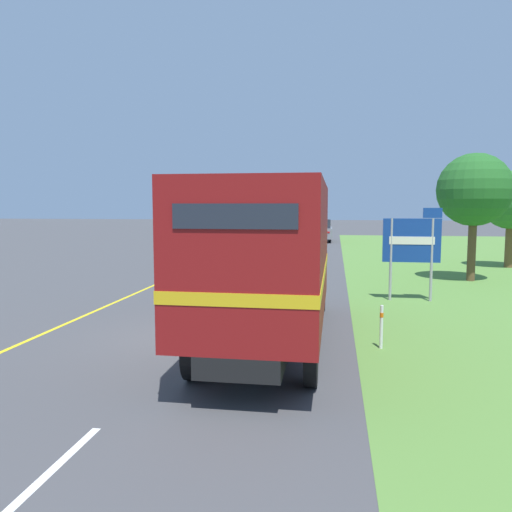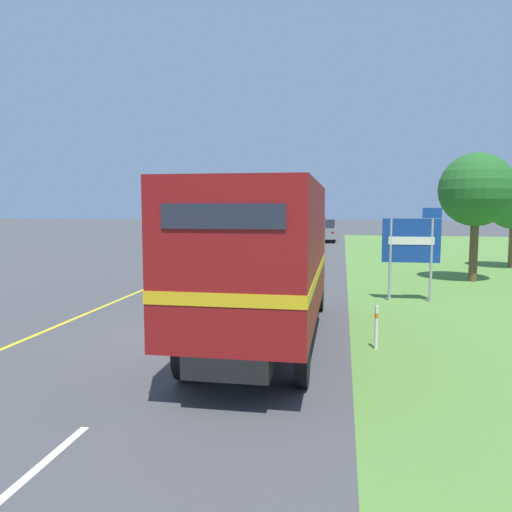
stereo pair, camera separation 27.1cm
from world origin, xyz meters
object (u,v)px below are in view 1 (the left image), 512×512
at_px(highway_sign, 413,243).
at_px(roadside_tree_mid, 512,201).
at_px(lead_car_grey_ahead, 321,230).
at_px(delineator_post, 381,326).
at_px(roadside_tree_near, 474,190).
at_px(horse_trailer_truck, 270,256).
at_px(lead_car_white, 236,247).

bearing_deg(highway_sign, roadside_tree_mid, 58.24).
bearing_deg(roadside_tree_mid, lead_car_grey_ahead, 120.02).
bearing_deg(roadside_tree_mid, delineator_post, -115.84).
xyz_separation_m(highway_sign, delineator_post, (-1.46, -5.77, -1.38)).
xyz_separation_m(lead_car_grey_ahead, roadside_tree_near, (6.71, -21.99, 2.72)).
distance_m(highway_sign, roadside_tree_mid, 11.79).
bearing_deg(horse_trailer_truck, lead_car_grey_ahead, 89.58).
distance_m(roadside_tree_near, roadside_tree_mid, 5.92).
height_order(horse_trailer_truck, delineator_post, horse_trailer_truck).
xyz_separation_m(horse_trailer_truck, highway_sign, (3.88, 5.73, -0.09)).
xyz_separation_m(highway_sign, roadside_tree_mid, (6.16, 9.94, 1.45)).
distance_m(horse_trailer_truck, roadside_tree_near, 12.82).
relative_size(lead_car_white, highway_sign, 1.47).
relative_size(highway_sign, delineator_post, 3.17).
distance_m(lead_car_grey_ahead, roadside_tree_mid, 19.71).
xyz_separation_m(horse_trailer_truck, roadside_tree_near, (6.95, 10.63, 1.73)).
distance_m(highway_sign, roadside_tree_near, 6.06).
xyz_separation_m(lead_car_white, highway_sign, (7.59, -9.02, 0.97)).
relative_size(lead_car_white, roadside_tree_near, 0.85).
bearing_deg(delineator_post, highway_sign, 75.84).
distance_m(lead_car_grey_ahead, highway_sign, 27.15).
distance_m(horse_trailer_truck, lead_car_white, 15.25).
bearing_deg(roadside_tree_mid, highway_sign, -121.76).
bearing_deg(horse_trailer_truck, roadside_tree_mid, 57.38).
bearing_deg(roadside_tree_near, lead_car_white, 158.89).
xyz_separation_m(lead_car_white, delineator_post, (6.13, -14.79, -0.41)).
bearing_deg(lead_car_white, delineator_post, -67.47).
bearing_deg(roadside_tree_near, highway_sign, -122.11).
xyz_separation_m(lead_car_grey_ahead, highway_sign, (3.64, -26.89, 0.91)).
bearing_deg(delineator_post, roadside_tree_near, 66.99).
bearing_deg(lead_car_white, highway_sign, -49.91).
bearing_deg(horse_trailer_truck, delineator_post, -0.86).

